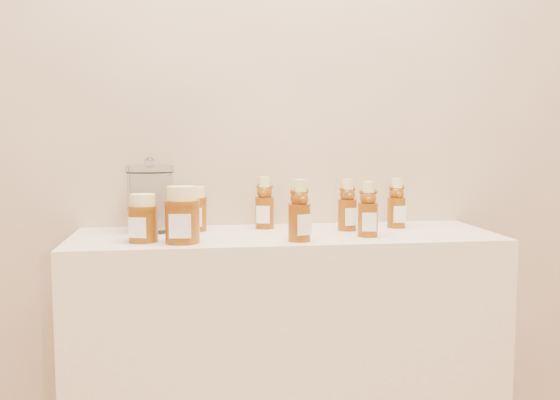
{
  "coord_description": "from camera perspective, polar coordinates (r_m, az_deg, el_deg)",
  "views": [
    {
      "loc": [
        -0.26,
        -0.19,
        1.18
      ],
      "look_at": [
        -0.02,
        1.52,
        1.0
      ],
      "focal_mm": 40.0,
      "sensor_mm": 36.0,
      "label": 1
    }
  ],
  "objects": [
    {
      "name": "wall_back",
      "position": [
        1.96,
        -0.38,
        10.92
      ],
      "size": [
        3.5,
        0.02,
        2.7
      ],
      "primitive_type": "cube",
      "color": "tan",
      "rests_on": "ground"
    },
    {
      "name": "bear_bottle_back_right",
      "position": [
        1.92,
        10.6,
        0.03
      ],
      "size": [
        0.06,
        0.06,
        0.17
      ],
      "primitive_type": null,
      "rotation": [
        0.0,
        0.0,
        0.06
      ],
      "color": "#632D07",
      "rests_on": "display_table"
    },
    {
      "name": "honey_jar_back",
      "position": [
        1.84,
        -7.94,
        -0.79
      ],
      "size": [
        0.08,
        0.08,
        0.13
      ],
      "primitive_type": null,
      "rotation": [
        0.0,
        0.0,
        -0.0
      ],
      "color": "#632D07",
      "rests_on": "display_table"
    },
    {
      "name": "honey_jar_front",
      "position": [
        1.64,
        -8.93,
        -1.34
      ],
      "size": [
        0.1,
        0.1,
        0.15
      ],
      "primitive_type": null,
      "rotation": [
        0.0,
        0.0,
        -0.12
      ],
      "color": "#632D07",
      "rests_on": "display_table"
    },
    {
      "name": "bear_bottle_front_right",
      "position": [
        1.73,
        8.05,
        -0.49
      ],
      "size": [
        0.07,
        0.07,
        0.17
      ],
      "primitive_type": null,
      "rotation": [
        0.0,
        0.0,
        -0.15
      ],
      "color": "#632D07",
      "rests_on": "display_table"
    },
    {
      "name": "honey_jar_left",
      "position": [
        1.67,
        -12.42,
        -1.62
      ],
      "size": [
        0.1,
        0.1,
        0.13
      ],
      "primitive_type": null,
      "rotation": [
        0.0,
        0.0,
        -0.31
      ],
      "color": "#632D07",
      "rests_on": "display_table"
    },
    {
      "name": "bear_bottle_back_left",
      "position": [
        1.87,
        -1.41,
        0.07
      ],
      "size": [
        0.07,
        0.07,
        0.18
      ],
      "primitive_type": null,
      "rotation": [
        0.0,
        0.0,
        -0.29
      ],
      "color": "#632D07",
      "rests_on": "display_table"
    },
    {
      "name": "glass_canister",
      "position": [
        1.84,
        -11.78,
        0.39
      ],
      "size": [
        0.18,
        0.18,
        0.21
      ],
      "primitive_type": null,
      "rotation": [
        0.0,
        0.0,
        -0.38
      ],
      "color": "white",
      "rests_on": "display_table"
    },
    {
      "name": "bear_bottle_back_mid",
      "position": [
        1.84,
        6.17,
        -0.13
      ],
      "size": [
        0.07,
        0.07,
        0.17
      ],
      "primitive_type": null,
      "rotation": [
        0.0,
        0.0,
        0.19
      ],
      "color": "#632D07",
      "rests_on": "display_table"
    },
    {
      "name": "bear_bottle_front_left",
      "position": [
        1.64,
        1.77,
        -0.59
      ],
      "size": [
        0.08,
        0.08,
        0.18
      ],
      "primitive_type": null,
      "rotation": [
        0.0,
        0.0,
        0.31
      ],
      "color": "#632D07",
      "rests_on": "display_table"
    },
    {
      "name": "display_table",
      "position": [
        1.9,
        0.49,
        -16.64
      ],
      "size": [
        1.2,
        0.4,
        0.9
      ],
      "primitive_type": "cube",
      "color": "beige",
      "rests_on": "ground"
    }
  ]
}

